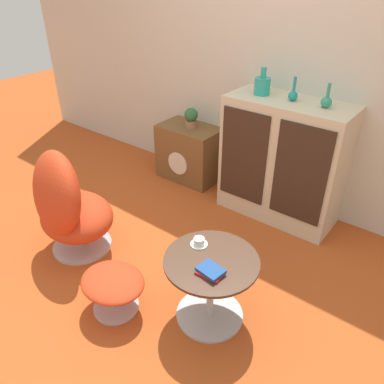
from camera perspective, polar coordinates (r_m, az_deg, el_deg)
ground_plane at (r=2.79m, az=-6.10°, el=-12.71°), size 12.00×12.00×0.00m
wall_back at (r=3.34m, az=12.27°, el=19.88°), size 6.40×0.06×2.60m
sideboard at (r=3.24m, az=13.62°, el=4.62°), size 0.99×0.46×1.04m
tv_console at (r=3.84m, az=-0.37°, el=5.99°), size 0.62×0.39×0.56m
egg_chair at (r=2.90m, az=-18.50°, el=-2.05°), size 0.74×0.71×0.87m
ottoman at (r=2.48m, az=-11.94°, el=-13.69°), size 0.43×0.37×0.28m
coffee_table at (r=2.33m, az=2.85°, el=-13.75°), size 0.56×0.56×0.47m
vase_leftmost at (r=3.14m, az=10.66°, el=15.70°), size 0.13×0.13×0.21m
vase_inner_left at (r=3.04m, az=15.15°, el=14.13°), size 0.07×0.07×0.18m
vase_inner_right at (r=2.95m, az=19.82°, el=12.91°), size 0.08×0.08×0.18m
potted_plant at (r=3.69m, az=-0.14°, el=11.31°), size 0.13×0.13×0.20m
teacup at (r=2.29m, az=1.08°, el=-7.64°), size 0.11×0.11×0.05m
book_stack at (r=2.11m, az=2.84°, el=-11.95°), size 0.15×0.13×0.03m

